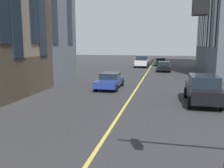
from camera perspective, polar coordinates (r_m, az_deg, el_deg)
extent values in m
cube|color=#D8C64C|center=(20.37, 5.32, -1.69)|extent=(80.00, 0.16, 0.01)
cube|color=black|center=(17.19, 20.46, -1.71)|extent=(4.70, 1.95, 0.80)
cube|color=#19232D|center=(17.07, 20.60, 0.76)|extent=(2.59, 1.72, 0.70)
cylinder|color=black|center=(18.68, 16.89, -1.92)|extent=(0.76, 0.27, 0.76)
cylinder|color=black|center=(18.92, 22.55, -2.09)|extent=(0.76, 0.27, 0.76)
cylinder|color=black|center=(15.66, 17.75, -4.13)|extent=(0.76, 0.27, 0.76)
cylinder|color=black|center=(15.95, 24.47, -4.29)|extent=(0.76, 0.27, 0.76)
cube|color=navy|center=(21.47, -0.54, 0.53)|extent=(4.40, 1.80, 0.55)
cube|color=#19232D|center=(21.60, -0.42, 1.99)|extent=(1.85, 1.58, 0.50)
cylinder|color=black|center=(19.93, 0.95, -0.97)|extent=(0.64, 0.22, 0.64)
cylinder|color=black|center=(20.34, -3.83, -0.78)|extent=(0.64, 0.22, 0.64)
cylinder|color=black|center=(22.75, 2.40, 0.33)|extent=(0.64, 0.22, 0.64)
cylinder|color=black|center=(23.10, -1.83, 0.47)|extent=(0.64, 0.22, 0.64)
cube|color=black|center=(35.34, 12.00, 3.83)|extent=(3.90, 1.75, 0.55)
cube|color=#19232D|center=(35.10, 12.03, 4.70)|extent=(1.64, 1.54, 0.55)
cylinder|color=black|center=(36.67, 10.69, 3.64)|extent=(0.60, 0.21, 0.60)
cylinder|color=black|center=(36.66, 13.32, 3.55)|extent=(0.60, 0.21, 0.60)
cylinder|color=black|center=(34.11, 10.56, 3.22)|extent=(0.60, 0.21, 0.60)
cylinder|color=black|center=(34.10, 13.38, 3.12)|extent=(0.60, 0.21, 0.60)
cube|color=silver|center=(41.16, 7.00, 5.03)|extent=(4.70, 1.95, 0.80)
cube|color=#19232D|center=(41.11, 7.02, 6.07)|extent=(2.58, 1.72, 0.70)
cylinder|color=black|center=(39.58, 8.12, 4.25)|extent=(0.76, 0.27, 0.76)
cylinder|color=black|center=(39.76, 5.42, 4.33)|extent=(0.76, 0.27, 0.76)
cylinder|color=black|center=(42.66, 8.44, 4.62)|extent=(0.76, 0.27, 0.76)
cylinder|color=black|center=(42.83, 5.93, 4.69)|extent=(0.76, 0.27, 0.76)
cube|color=#1E6038|center=(44.27, 11.31, 4.96)|extent=(3.90, 1.75, 0.55)
cube|color=#19232D|center=(44.03, 11.33, 5.66)|extent=(1.64, 1.54, 0.55)
cylinder|color=black|center=(45.60, 10.28, 4.78)|extent=(0.60, 0.21, 0.60)
cylinder|color=black|center=(45.57, 12.39, 4.70)|extent=(0.60, 0.21, 0.60)
cylinder|color=black|center=(43.03, 10.14, 4.51)|extent=(0.60, 0.21, 0.60)
cylinder|color=black|center=(43.00, 12.39, 4.43)|extent=(0.60, 0.21, 0.60)
sphere|color=green|center=(5.38, 19.94, 16.45)|extent=(0.18, 0.18, 0.18)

